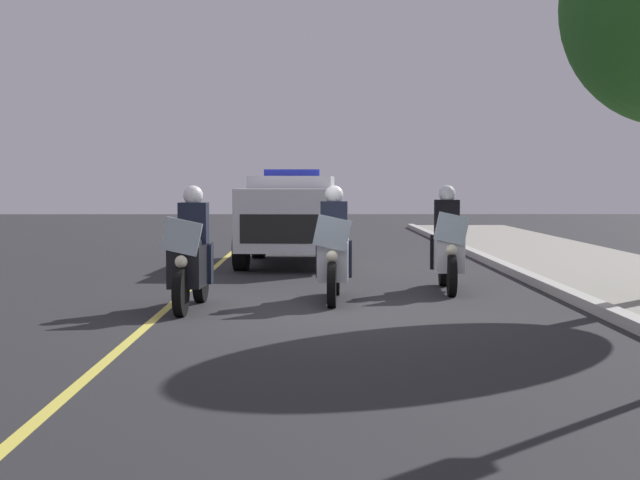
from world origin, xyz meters
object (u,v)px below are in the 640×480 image
police_suv (292,215)px  police_motorcycle_trailing (448,248)px  police_motorcycle_lead_right (334,254)px  police_motorcycle_lead_left (191,259)px

police_suv → police_motorcycle_trailing: bearing=27.4°
police_suv → police_motorcycle_lead_right: bearing=6.8°
police_motorcycle_lead_left → police_motorcycle_lead_right: size_ratio=1.00×
police_motorcycle_trailing → police_suv: size_ratio=0.43×
police_motorcycle_trailing → police_motorcycle_lead_left: bearing=-60.9°
police_motorcycle_trailing → police_suv: police_suv is taller
police_motorcycle_trailing → police_suv: 5.77m
police_motorcycle_lead_right → police_suv: 6.46m
police_motorcycle_lead_left → police_motorcycle_trailing: same height
police_motorcycle_lead_left → police_suv: (-7.27, 1.24, 0.37)m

